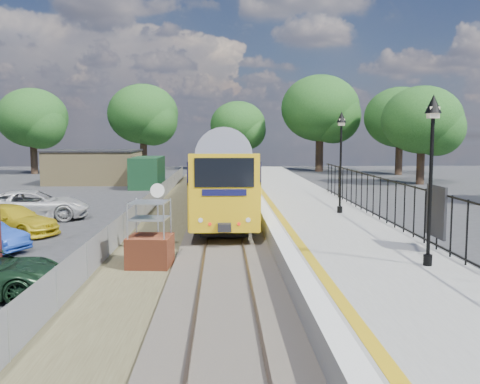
{
  "coord_description": "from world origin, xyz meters",
  "views": [
    {
      "loc": [
        -0.08,
        -18.05,
        4.4
      ],
      "look_at": [
        0.69,
        4.81,
        2.0
      ],
      "focal_mm": 40.0,
      "sensor_mm": 36.0,
      "label": 1
    }
  ],
  "objects_px": {
    "victorian_lamp_north": "(341,138)",
    "brick_plinth": "(150,236)",
    "train": "(223,163)",
    "car_white": "(34,205)",
    "victorian_lamp_south": "(432,140)",
    "speed_sign": "(158,206)",
    "car_yellow": "(11,220)"
  },
  "relations": [
    {
      "from": "car_yellow",
      "to": "speed_sign",
      "type": "bearing_deg",
      "value": -95.92
    },
    {
      "from": "victorian_lamp_south",
      "to": "speed_sign",
      "type": "height_order",
      "value": "victorian_lamp_south"
    },
    {
      "from": "brick_plinth",
      "to": "speed_sign",
      "type": "relative_size",
      "value": 0.86
    },
    {
      "from": "train",
      "to": "car_yellow",
      "type": "xyz_separation_m",
      "value": [
        -9.51,
        -16.56,
        -1.68
      ]
    },
    {
      "from": "victorian_lamp_north",
      "to": "brick_plinth",
      "type": "height_order",
      "value": "victorian_lamp_north"
    },
    {
      "from": "train",
      "to": "car_white",
      "type": "relative_size",
      "value": 7.24
    },
    {
      "from": "train",
      "to": "brick_plinth",
      "type": "distance_m",
      "value": 22.97
    },
    {
      "from": "victorian_lamp_south",
      "to": "car_yellow",
      "type": "distance_m",
      "value": 18.32
    },
    {
      "from": "victorian_lamp_north",
      "to": "victorian_lamp_south",
      "type": "bearing_deg",
      "value": -88.85
    },
    {
      "from": "brick_plinth",
      "to": "victorian_lamp_south",
      "type": "bearing_deg",
      "value": -24.32
    },
    {
      "from": "victorian_lamp_north",
      "to": "train",
      "type": "distance_m",
      "value": 17.36
    },
    {
      "from": "victorian_lamp_south",
      "to": "car_yellow",
      "type": "height_order",
      "value": "victorian_lamp_south"
    },
    {
      "from": "brick_plinth",
      "to": "car_white",
      "type": "distance_m",
      "value": 12.9
    },
    {
      "from": "brick_plinth",
      "to": "victorian_lamp_north",
      "type": "bearing_deg",
      "value": 39.3
    },
    {
      "from": "speed_sign",
      "to": "car_white",
      "type": "distance_m",
      "value": 11.17
    },
    {
      "from": "car_yellow",
      "to": "train",
      "type": "bearing_deg",
      "value": -6.24
    },
    {
      "from": "victorian_lamp_north",
      "to": "speed_sign",
      "type": "relative_size",
      "value": 1.74
    },
    {
      "from": "victorian_lamp_south",
      "to": "speed_sign",
      "type": "relative_size",
      "value": 1.74
    },
    {
      "from": "victorian_lamp_south",
      "to": "car_yellow",
      "type": "bearing_deg",
      "value": 146.7
    },
    {
      "from": "victorian_lamp_south",
      "to": "train",
      "type": "xyz_separation_m",
      "value": [
        -5.5,
        26.41,
        -1.96
      ]
    },
    {
      "from": "brick_plinth",
      "to": "car_yellow",
      "type": "relative_size",
      "value": 0.5
    },
    {
      "from": "brick_plinth",
      "to": "speed_sign",
      "type": "bearing_deg",
      "value": 90.0
    },
    {
      "from": "speed_sign",
      "to": "car_yellow",
      "type": "relative_size",
      "value": 0.58
    },
    {
      "from": "victorian_lamp_north",
      "to": "speed_sign",
      "type": "bearing_deg",
      "value": -152.2
    },
    {
      "from": "brick_plinth",
      "to": "car_white",
      "type": "relative_size",
      "value": 0.4
    },
    {
      "from": "brick_plinth",
      "to": "car_white",
      "type": "xyz_separation_m",
      "value": [
        -7.49,
        10.49,
        -0.31
      ]
    },
    {
      "from": "car_yellow",
      "to": "car_white",
      "type": "bearing_deg",
      "value": 30.11
    },
    {
      "from": "train",
      "to": "brick_plinth",
      "type": "relative_size",
      "value": 17.95
    },
    {
      "from": "brick_plinth",
      "to": "car_white",
      "type": "bearing_deg",
      "value": 125.52
    },
    {
      "from": "speed_sign",
      "to": "car_white",
      "type": "xyz_separation_m",
      "value": [
        -7.49,
        8.22,
        -1.0
      ]
    },
    {
      "from": "speed_sign",
      "to": "train",
      "type": "bearing_deg",
      "value": 66.78
    },
    {
      "from": "train",
      "to": "speed_sign",
      "type": "xyz_separation_m",
      "value": [
        -2.5,
        -20.53,
        -0.56
      ]
    }
  ]
}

